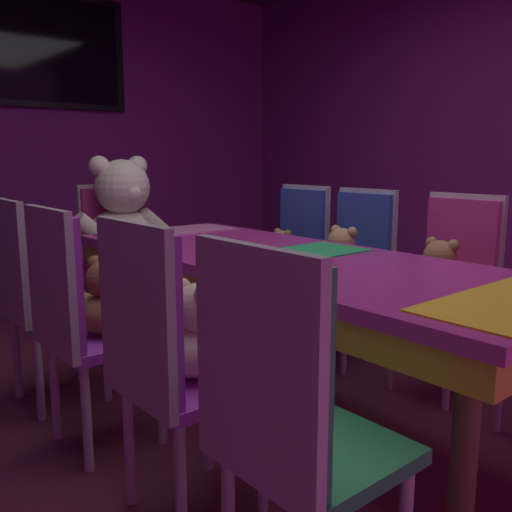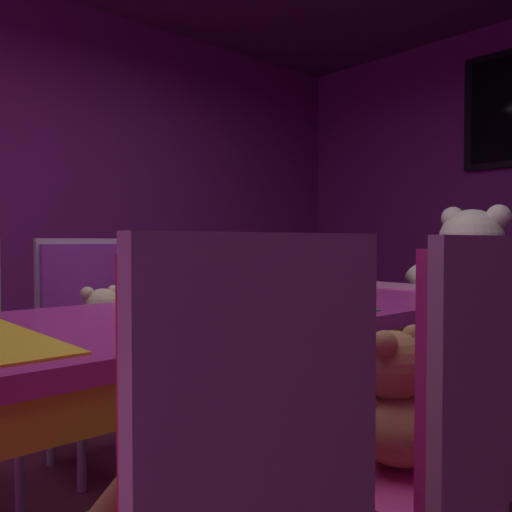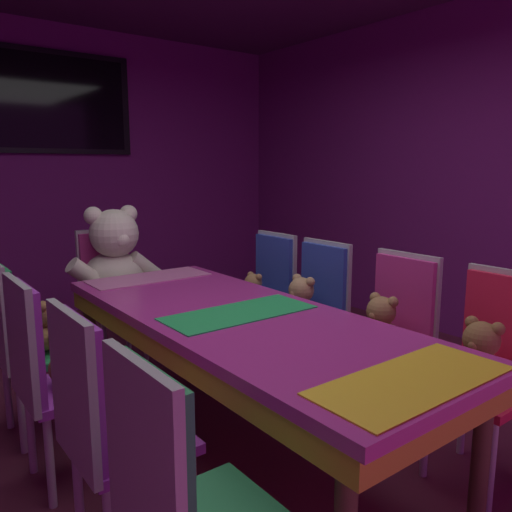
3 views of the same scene
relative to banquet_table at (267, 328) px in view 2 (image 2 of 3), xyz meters
The scene contains 16 objects.
ground_plane 0.65m from the banquet_table, ahead, with size 7.90×7.90×0.00m, color #591E33.
wall_left 2.71m from the banquet_table, behind, with size 0.12×6.40×2.80m, color #721E72.
banquet_table is the anchor object (origin of this frame).
chair_left_1 0.90m from the banquet_table, 159.76° to the right, with size 0.42×0.41×0.98m.
teddy_left_1 0.76m from the banquet_table, 155.93° to the right, with size 0.26×0.34×0.32m.
chair_left_2 0.92m from the banquet_table, 161.27° to the left, with size 0.42×0.41×0.98m.
teddy_left_2 0.78m from the banquet_table, 157.82° to the left, with size 0.26×0.34×0.32m.
chair_left_3 1.19m from the banquet_table, 136.20° to the left, with size 0.42×0.41×0.98m.
teddy_left_3 1.09m from the banquet_table, 130.95° to the left, with size 0.24×0.31×0.29m.
chair_right_0 1.22m from the banquet_table, 45.35° to the right, with size 0.42×0.41×0.98m.
teddy_right_0 1.12m from the banquet_table, 50.71° to the right, with size 0.27×0.34×0.33m.
chair_right_1 0.92m from the banquet_table, 18.39° to the right, with size 0.42×0.41×0.98m.
teddy_right_1 0.78m from the banquet_table, 21.78° to the right, with size 0.26×0.34×0.32m.
teddy_right_2 0.76m from the banquet_table, 24.17° to the left, with size 0.27×0.34×0.32m.
throne_chair 1.74m from the banquet_table, 90.00° to the left, with size 0.41×0.42×0.98m.
king_teddy_bear 1.57m from the banquet_table, 90.00° to the left, with size 0.76×0.59×0.71m.
Camera 2 is at (1.42, -1.33, 0.97)m, focal length 37.28 mm.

